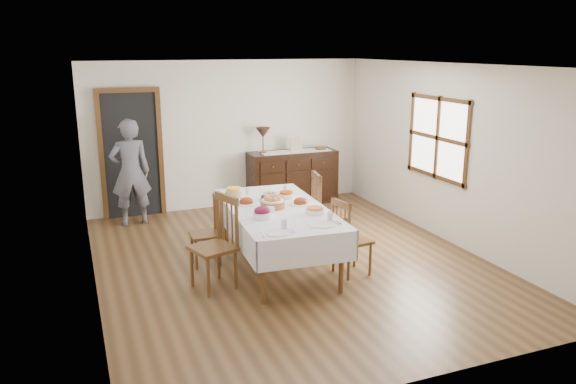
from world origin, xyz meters
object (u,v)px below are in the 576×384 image
object	(u,v)px
chair_right_near	(349,237)
table_lamp	(263,133)
chair_right_far	(327,211)
chair_left_near	(217,242)
person	(130,169)
sideboard	(292,177)
chair_left_far	(209,230)
dining_table	(277,215)

from	to	relation	value
chair_right_near	table_lamp	bearing A→B (deg)	-8.59
chair_right_near	chair_right_far	xyz separation A→B (m)	(0.13, 0.94, 0.06)
chair_left_near	person	distance (m)	3.01
sideboard	table_lamp	bearing A→B (deg)	176.36
chair_left_far	sideboard	xyz separation A→B (m)	(2.15, 2.38, 0.02)
dining_table	chair_left_near	bearing A→B (deg)	-156.27
chair_right_near	person	distance (m)	3.92
dining_table	table_lamp	distance (m)	3.02
chair_left_far	person	world-z (taller)	person
chair_right_far	sideboard	size ratio (longest dim) A/B	0.69
chair_left_far	chair_right_far	xyz separation A→B (m)	(1.69, -0.06, 0.10)
chair_left_far	table_lamp	world-z (taller)	table_lamp
chair_left_near	table_lamp	size ratio (longest dim) A/B	2.45
chair_left_far	chair_right_near	bearing A→B (deg)	58.72
chair_left_near	table_lamp	bearing A→B (deg)	134.43
dining_table	sideboard	world-z (taller)	sideboard
chair_left_near	table_lamp	xyz separation A→B (m)	(1.68, 3.18, 0.76)
chair_left_far	chair_left_near	bearing A→B (deg)	-4.51
chair_right_far	table_lamp	xyz separation A→B (m)	(-0.09, 2.48, 0.76)
sideboard	table_lamp	size ratio (longest dim) A/B	3.53
chair_right_far	dining_table	bearing A→B (deg)	123.30
dining_table	person	world-z (taller)	person
chair_right_near	person	size ratio (longest dim) A/B	0.54
person	sideboard	bearing A→B (deg)	-176.93
chair_right_near	person	bearing A→B (deg)	28.28
chair_left_far	person	distance (m)	2.31
sideboard	chair_right_near	bearing A→B (deg)	-99.84
chair_left_near	chair_left_far	bearing A→B (deg)	156.28
chair_left_near	sideboard	xyz separation A→B (m)	(2.23, 3.15, -0.08)
dining_table	sideboard	bearing A→B (deg)	68.06
dining_table	chair_right_far	size ratio (longest dim) A/B	2.17
chair_left_far	dining_table	bearing A→B (deg)	62.70
sideboard	dining_table	bearing A→B (deg)	-115.40
dining_table	chair_left_near	size ratio (longest dim) A/B	2.16
chair_left_far	sideboard	world-z (taller)	sideboard
chair_left_near	chair_left_far	xyz separation A→B (m)	(0.08, 0.77, -0.10)
sideboard	table_lamp	distance (m)	1.00
chair_left_far	chair_right_near	xyz separation A→B (m)	(1.56, -1.00, 0.03)
chair_left_near	chair_right_far	world-z (taller)	chair_left_near
person	chair_left_near	bearing A→B (deg)	101.28
sideboard	person	xyz separation A→B (m)	(-2.89, -0.23, 0.44)
chair_left_near	sideboard	size ratio (longest dim) A/B	0.69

